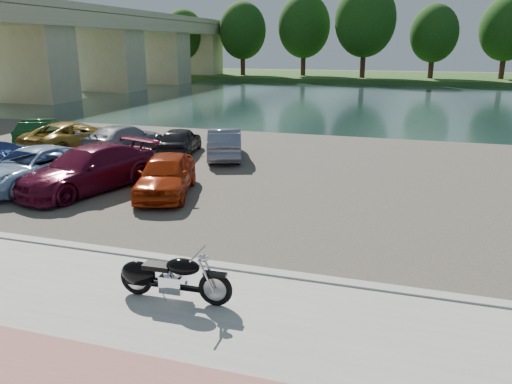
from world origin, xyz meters
TOP-DOWN VIEW (x-y plane):
  - ground at (0.00, 0.00)m, footprint 200.00×200.00m
  - promenade at (0.00, -1.00)m, footprint 60.00×6.00m
  - kerb at (0.00, 2.00)m, footprint 60.00×0.30m
  - parking_lot at (0.00, 11.00)m, footprint 60.00×18.00m
  - river at (0.00, 40.00)m, footprint 120.00×40.00m
  - far_bank at (0.00, 72.00)m, footprint 120.00×24.00m
  - bridge at (-28.00, 41.02)m, footprint 7.00×56.00m
  - far_trees at (4.36, 65.79)m, footprint 70.25×10.68m
  - motorcycle at (0.01, 0.30)m, footprint 2.33×0.75m
  - car_2 at (-8.32, 6.36)m, footprint 3.01×5.21m
  - car_3 at (-6.16, 6.58)m, footprint 3.47×5.56m
  - car_4 at (-3.38, 6.90)m, footprint 2.70×4.33m
  - car_5 at (-13.47, 12.99)m, footprint 2.75×4.27m
  - car_6 at (-10.95, 12.17)m, footprint 3.11×5.34m
  - car_7 at (-8.35, 12.41)m, footprint 2.48×4.76m
  - car_8 at (-5.82, 12.98)m, footprint 2.19×3.89m
  - car_9 at (-3.53, 12.78)m, footprint 2.73×4.29m

SIDE VIEW (x-z plane):
  - ground at x=0.00m, z-range 0.00..0.00m
  - river at x=0.00m, z-range 0.00..0.00m
  - parking_lot at x=0.00m, z-range 0.00..0.04m
  - promenade at x=0.00m, z-range 0.00..0.10m
  - kerb at x=0.00m, z-range 0.00..0.14m
  - far_bank at x=0.00m, z-range 0.00..0.60m
  - motorcycle at x=0.01m, z-range 0.04..1.09m
  - car_8 at x=-5.82m, z-range 0.04..1.29m
  - car_7 at x=-8.35m, z-range 0.04..1.36m
  - car_5 at x=-13.47m, z-range 0.04..1.37m
  - car_9 at x=-3.53m, z-range 0.04..1.38m
  - car_2 at x=-8.32m, z-range 0.04..1.41m
  - car_4 at x=-3.38m, z-range 0.04..1.42m
  - car_6 at x=-10.95m, z-range 0.04..1.44m
  - car_3 at x=-6.16m, z-range 0.04..1.54m
  - bridge at x=-28.00m, z-range 1.24..9.79m
  - far_trees at x=4.36m, z-range 1.23..13.75m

